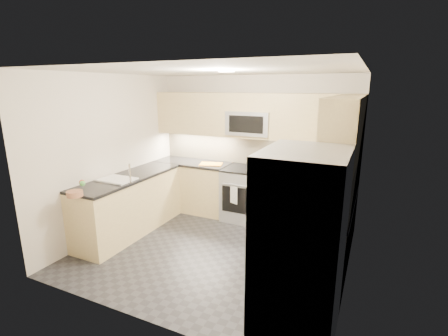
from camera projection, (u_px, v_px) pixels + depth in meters
floor at (214, 250)px, 4.70m from camera, size 3.60×3.20×0.00m
ceiling at (212, 71)px, 4.09m from camera, size 3.60×3.20×0.02m
wall_back at (254, 147)px, 5.80m from camera, size 3.60×0.02×2.50m
wall_front at (135, 204)px, 2.99m from camera, size 3.60×0.02×2.50m
wall_left at (112, 155)px, 5.14m from camera, size 0.02×3.20×2.50m
wall_right at (355, 183)px, 3.66m from camera, size 0.02×3.20×2.50m
base_cab_back_left at (193, 187)px, 6.18m from camera, size 1.42×0.60×0.90m
base_cab_back_right at (309, 204)px, 5.29m from camera, size 1.42×0.60×0.90m
base_cab_right at (324, 237)px, 4.11m from camera, size 0.60×1.70×0.90m
base_cab_peninsula at (130, 205)px, 5.21m from camera, size 0.60×2.00×0.90m
countertop_back_left at (193, 163)px, 6.07m from camera, size 1.42×0.63×0.04m
countertop_back_right at (311, 176)px, 5.17m from camera, size 1.42×0.63×0.04m
countertop_right at (327, 202)px, 4.00m from camera, size 0.63×1.70×0.04m
countertop_peninsula at (128, 177)px, 5.09m from camera, size 0.63×2.00×0.04m
upper_cab_back at (251, 116)px, 5.51m from camera, size 3.60×0.35×0.75m
upper_cab_right at (346, 128)px, 3.83m from camera, size 0.35×1.95×0.75m
backsplash_back at (253, 150)px, 5.81m from camera, size 3.60×0.01×0.51m
backsplash_right at (357, 178)px, 4.07m from camera, size 0.01×2.30×0.51m
gas_range at (246, 195)px, 5.71m from camera, size 0.76×0.65×0.91m
range_cooktop at (247, 169)px, 5.60m from camera, size 0.76×0.65×0.03m
oven_door_glass at (239, 201)px, 5.42m from camera, size 0.62×0.02×0.45m
oven_handle at (239, 186)px, 5.34m from camera, size 0.60×0.02×0.02m
microwave at (250, 123)px, 5.52m from camera, size 0.76×0.40×0.40m
microwave_door at (246, 124)px, 5.34m from camera, size 0.60×0.01×0.28m
refrigerator at (300, 249)px, 2.88m from camera, size 0.70×0.90×1.80m
fridge_handle_left at (254, 245)px, 2.86m from camera, size 0.02×0.02×1.20m
fridge_handle_right at (267, 229)px, 3.18m from camera, size 0.02×0.02×1.20m
sink_basin at (117, 184)px, 4.89m from camera, size 0.52×0.38×0.16m
faucet at (130, 173)px, 4.73m from camera, size 0.03×0.03×0.28m
utensil_bowl at (333, 172)px, 5.06m from camera, size 0.32×0.32×0.15m
cutting_board at (211, 164)px, 5.85m from camera, size 0.46×0.38×0.01m
fruit_basket at (75, 194)px, 4.14m from camera, size 0.24×0.24×0.07m
fruit_apple at (82, 182)px, 4.35m from camera, size 0.07×0.07×0.07m
fruit_pear at (82, 183)px, 4.30m from camera, size 0.08×0.08×0.08m
dish_towel_check at (234, 195)px, 5.40m from camera, size 0.15×0.07×0.29m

